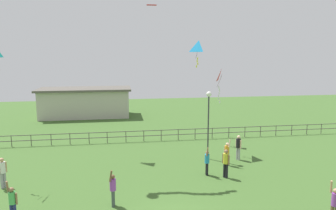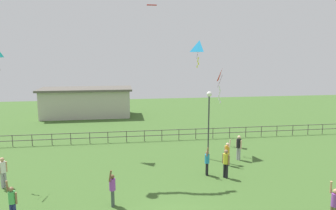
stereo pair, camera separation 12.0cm
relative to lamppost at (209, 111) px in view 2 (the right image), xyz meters
name	(u,v)px [view 2 (the right image)]	position (x,y,z in m)	size (l,w,h in m)	color
lamppost	(209,111)	(0.00, 0.00, 0.00)	(0.36, 0.36, 4.78)	#38383D
person_0	(3,170)	(-12.44, -2.99, -2.45)	(0.36, 0.43, 1.72)	#99999E
person_1	(335,203)	(2.99, -9.15, -2.49)	(0.37, 0.45, 1.89)	brown
person_2	(226,162)	(0.09, -3.50, -2.44)	(0.33, 0.45, 1.73)	black
person_3	(239,146)	(2.04, -0.53, -2.44)	(0.32, 0.50, 1.74)	#99999E
person_4	(207,161)	(-0.90, -2.93, -2.54)	(0.28, 0.46, 1.79)	black
person_5	(12,201)	(-10.79, -6.72, -2.53)	(0.47, 0.30, 1.82)	navy
person_6	(227,152)	(0.89, -1.45, -2.53)	(0.36, 0.46, 1.81)	navy
person_7	(112,188)	(-6.46, -6.07, -2.50)	(0.32, 0.49, 1.88)	#3F4C47
kite_0	(199,48)	(0.58, 5.21, 4.40)	(1.02, 1.02, 2.21)	#198CD1
kite_4	(222,76)	(1.35, 1.40, 2.28)	(0.76, 1.16, 2.60)	red
waterfront_railing	(141,134)	(-4.33, 5.19, -2.82)	(36.00, 0.06, 0.95)	#4C4742
pavilion_building	(87,102)	(-10.01, 17.19, -1.73)	(10.65, 4.78, 3.38)	#B7B2A3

